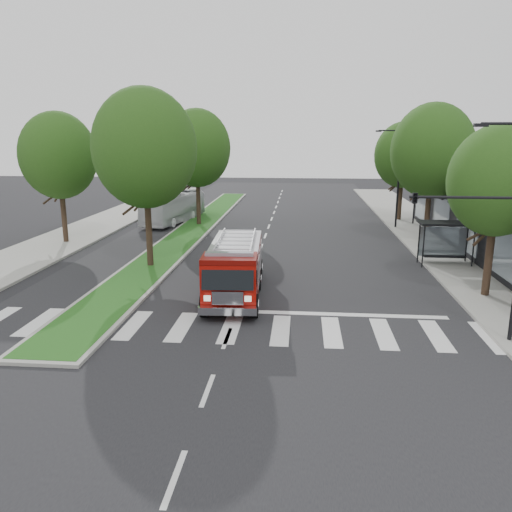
{
  "coord_description": "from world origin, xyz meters",
  "views": [
    {
      "loc": [
        2.71,
        -21.52,
        7.51
      ],
      "look_at": [
        0.56,
        1.97,
        1.8
      ],
      "focal_mm": 35.0,
      "sensor_mm": 36.0,
      "label": 1
    }
  ],
  "objects": [
    {
      "name": "bus_shelter",
      "position": [
        11.2,
        8.15,
        2.04
      ],
      "size": [
        3.2,
        1.6,
        2.61
      ],
      "color": "black",
      "rests_on": "ground"
    },
    {
      "name": "sidewalk_left",
      "position": [
        -14.5,
        10.0,
        0.07
      ],
      "size": [
        5.0,
        80.0,
        0.15
      ],
      "primitive_type": "cube",
      "color": "gray",
      "rests_on": "ground"
    },
    {
      "name": "fire_engine",
      "position": [
        -0.4,
        1.39,
        1.32
      ],
      "size": [
        2.82,
        8.08,
        2.76
      ],
      "rotation": [
        0.0,
        0.0,
        0.05
      ],
      "color": "#5F0805",
      "rests_on": "ground"
    },
    {
      "name": "streetlight_right_far",
      "position": [
        10.35,
        20.0,
        4.48
      ],
      "size": [
        2.11,
        0.2,
        8.0
      ],
      "color": "black",
      "rests_on": "ground"
    },
    {
      "name": "tree_right_far",
      "position": [
        11.5,
        24.0,
        5.84
      ],
      "size": [
        5.0,
        5.0,
        8.73
      ],
      "color": "black",
      "rests_on": "ground"
    },
    {
      "name": "tree_left_mid",
      "position": [
        -14.0,
        12.0,
        6.16
      ],
      "size": [
        5.2,
        5.2,
        9.16
      ],
      "color": "black",
      "rests_on": "ground"
    },
    {
      "name": "sidewalk_right",
      "position": [
        12.5,
        10.0,
        0.07
      ],
      "size": [
        5.0,
        80.0,
        0.15
      ],
      "primitive_type": "cube",
      "color": "gray",
      "rests_on": "ground"
    },
    {
      "name": "ground",
      "position": [
        0.0,
        0.0,
        0.0
      ],
      "size": [
        140.0,
        140.0,
        0.0
      ],
      "primitive_type": "plane",
      "color": "black",
      "rests_on": "ground"
    },
    {
      "name": "median",
      "position": [
        -6.0,
        18.0,
        0.08
      ],
      "size": [
        3.0,
        50.0,
        0.15
      ],
      "color": "gray",
      "rests_on": "ground"
    },
    {
      "name": "streetlight_right_near",
      "position": [
        9.61,
        -3.5,
        4.67
      ],
      "size": [
        4.08,
        0.22,
        8.0
      ],
      "color": "black",
      "rests_on": "ground"
    },
    {
      "name": "city_bus",
      "position": [
        -8.5,
        21.47,
        1.3
      ],
      "size": [
        3.81,
        9.56,
        2.6
      ],
      "primitive_type": "imported",
      "rotation": [
        0.0,
        0.0,
        -0.18
      ],
      "color": "silver",
      "rests_on": "ground"
    },
    {
      "name": "tree_median_near",
      "position": [
        -6.0,
        6.0,
        6.81
      ],
      "size": [
        5.8,
        5.8,
        10.16
      ],
      "color": "black",
      "rests_on": "ground"
    },
    {
      "name": "tree_right_near",
      "position": [
        11.5,
        2.0,
        5.51
      ],
      "size": [
        4.4,
        4.4,
        8.05
      ],
      "color": "black",
      "rests_on": "ground"
    },
    {
      "name": "tree_right_mid",
      "position": [
        11.5,
        14.0,
        6.49
      ],
      "size": [
        5.6,
        5.6,
        9.72
      ],
      "color": "black",
      "rests_on": "ground"
    },
    {
      "name": "tree_median_far",
      "position": [
        -6.0,
        20.0,
        6.49
      ],
      "size": [
        5.6,
        5.6,
        9.72
      ],
      "color": "black",
      "rests_on": "ground"
    }
  ]
}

